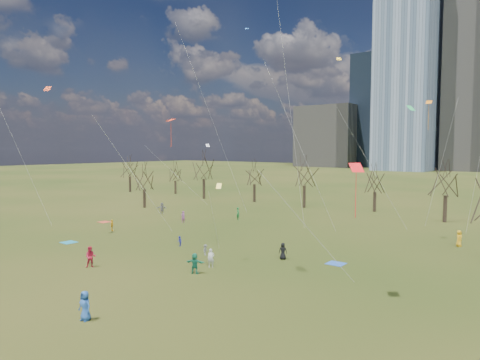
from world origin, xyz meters
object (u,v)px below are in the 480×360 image
Objects in this scene: person_2 at (91,257)px; person_4 at (112,225)px; blanket_navy at (336,264)px; blanket_crimson at (104,222)px; person_1 at (211,258)px; person_0 at (85,306)px; blanket_teal at (69,242)px.

person_4 is (-13.30, 11.70, -0.23)m from person_2.
blanket_crimson is at bearing 179.82° from blanket_navy.
person_1 is at bearing -136.05° from blanket_navy.
blanket_crimson is 24.89m from person_2.
blanket_navy is 0.85× the size of person_0.
person_0 is at bearing -36.09° from blanket_crimson.
blanket_navy is 30.48m from person_4.
person_1 reaches higher than blanket_crimson.
blanket_crimson is at bearing 137.10° from person_0.
person_1 is 0.88× the size of person_2.
blanket_navy is at bearing -0.18° from blanket_crimson.
blanket_navy and blanket_crimson have the same top height.
person_1 is (-8.42, -8.12, 0.84)m from blanket_navy.
person_0 is 0.97× the size of person_2.
person_2 is (11.20, -4.36, 0.95)m from blanket_teal.
blanket_teal and blanket_crimson have the same top height.
person_1 reaches higher than blanket_teal.
blanket_teal is 0.85× the size of person_0.
blanket_navy is (28.21, 10.50, 0.00)m from blanket_teal.
blanket_teal is 0.94× the size of person_1.
blanket_crimson is 7.37m from person_4.
person_1 is at bearing -148.98° from person_4.
blanket_teal is 19.95m from person_1.
blanket_teal is 24.48m from person_0.
person_2 is (-17.01, -14.86, 0.95)m from blanket_navy.
person_0 is 1.11× the size of person_1.
blanket_teal is at bearing 149.71° from person_4.
blanket_crimson is (-8.66, 10.62, 0.00)m from blanket_teal.
blanket_navy is 22.94m from person_0.
person_0 reaches higher than blanket_navy.
blanket_crimson is at bearing 92.29° from person_2.
person_4 reaches higher than blanket_crimson.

